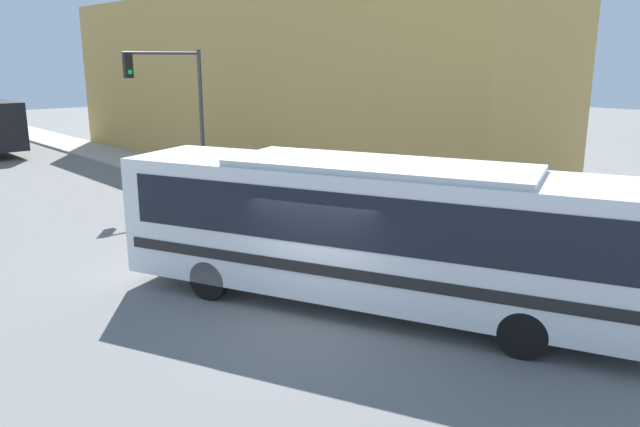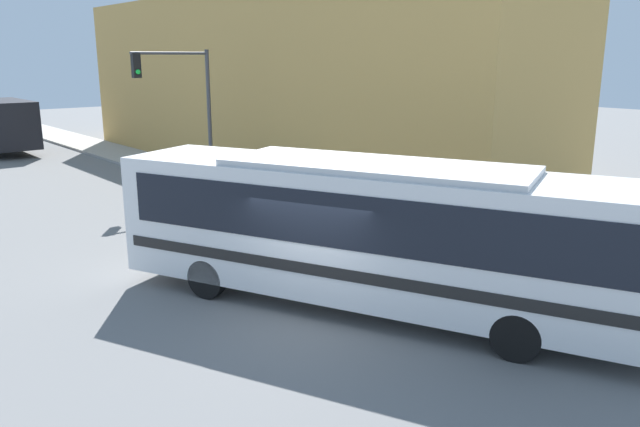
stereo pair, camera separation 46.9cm
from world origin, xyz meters
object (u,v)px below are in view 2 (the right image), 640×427
object	(u,v)px
city_bus	(374,227)
delivery_truck	(1,124)
parking_meter	(258,176)
pedestrian_near_corner	(247,170)
fire_hydrant	(355,217)
traffic_light_pole	(184,95)

from	to	relation	value
city_bus	delivery_truck	size ratio (longest dim) A/B	1.56
parking_meter	pedestrian_near_corner	bearing A→B (deg)	72.48
fire_hydrant	traffic_light_pole	bearing A→B (deg)	96.06
delivery_truck	fire_hydrant	distance (m)	25.61
delivery_truck	traffic_light_pole	distance (m)	16.76
fire_hydrant	parking_meter	distance (m)	5.32
city_bus	parking_meter	distance (m)	10.66
city_bus	parking_meter	xyz separation A→B (m)	(3.79, 9.93, -0.82)
city_bus	pedestrian_near_corner	size ratio (longest dim) A/B	6.75
fire_hydrant	traffic_light_pole	world-z (taller)	traffic_light_pole
traffic_light_pole	parking_meter	bearing A→B (deg)	-75.43
city_bus	fire_hydrant	bearing A→B (deg)	27.05
parking_meter	fire_hydrant	bearing A→B (deg)	-90.00
city_bus	traffic_light_pole	bearing A→B (deg)	54.47
parking_meter	pedestrian_near_corner	size ratio (longest dim) A/B	0.76
parking_meter	pedestrian_near_corner	distance (m)	1.45
pedestrian_near_corner	traffic_light_pole	bearing A→B (deg)	121.45
traffic_light_pole	parking_meter	distance (m)	4.74
traffic_light_pole	delivery_truck	bearing A→B (deg)	100.55
fire_hydrant	city_bus	bearing A→B (deg)	-129.23
city_bus	delivery_truck	bearing A→B (deg)	66.67
city_bus	fire_hydrant	size ratio (longest dim) A/B	15.85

